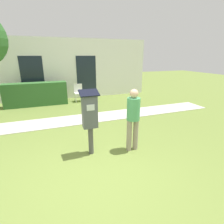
{
  "coord_description": "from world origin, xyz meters",
  "views": [
    {
      "loc": [
        -0.74,
        -3.0,
        2.33
      ],
      "look_at": [
        0.63,
        0.68,
        1.05
      ],
      "focal_mm": 28.0,
      "sensor_mm": 36.0,
      "label": 1
    }
  ],
  "objects_px": {
    "outdoor_chair_middle": "(78,91)",
    "parking_meter": "(90,115)",
    "outdoor_chair_left": "(52,93)",
    "person_standing": "(133,116)"
  },
  "relations": [
    {
      "from": "outdoor_chair_middle",
      "to": "parking_meter",
      "type": "bearing_deg",
      "value": -87.5
    },
    {
      "from": "parking_meter",
      "to": "outdoor_chair_left",
      "type": "height_order",
      "value": "parking_meter"
    },
    {
      "from": "person_standing",
      "to": "outdoor_chair_middle",
      "type": "bearing_deg",
      "value": 133.26
    },
    {
      "from": "parking_meter",
      "to": "person_standing",
      "type": "xyz_separation_m",
      "value": [
        1.03,
        -0.18,
        -0.09
      ]
    },
    {
      "from": "outdoor_chair_left",
      "to": "person_standing",
      "type": "bearing_deg",
      "value": -61.7
    },
    {
      "from": "parking_meter",
      "to": "person_standing",
      "type": "relative_size",
      "value": 1.01
    },
    {
      "from": "parking_meter",
      "to": "outdoor_chair_middle",
      "type": "bearing_deg",
      "value": 83.05
    },
    {
      "from": "person_standing",
      "to": "outdoor_chair_middle",
      "type": "relative_size",
      "value": 1.76
    },
    {
      "from": "parking_meter",
      "to": "person_standing",
      "type": "height_order",
      "value": "parking_meter"
    },
    {
      "from": "person_standing",
      "to": "outdoor_chair_middle",
      "type": "height_order",
      "value": "person_standing"
    }
  ]
}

